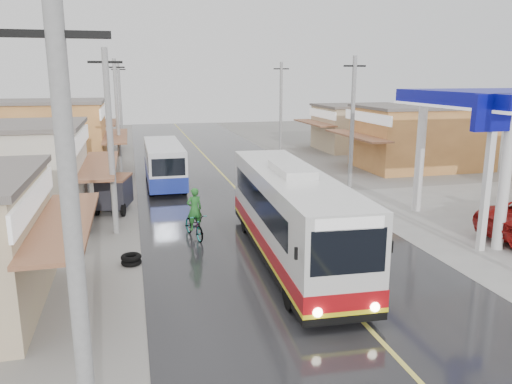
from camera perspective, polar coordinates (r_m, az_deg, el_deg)
ground at (r=16.08m, az=10.00°, el=-12.33°), size 120.00×120.00×0.00m
road at (r=29.64m, az=-1.77°, el=-0.17°), size 12.00×90.00×0.02m
centre_line at (r=29.64m, az=-1.78°, el=-0.15°), size 0.15×90.00×0.01m
shopfronts_left at (r=32.67m, az=-25.88°, el=-0.27°), size 11.00×44.00×5.20m
shopfronts_right at (r=33.57m, az=25.32°, el=0.12°), size 11.00×44.00×4.80m
utility_poles_left at (r=29.99m, az=-15.37°, el=-0.51°), size 1.60×50.00×8.00m
utility_poles_right at (r=31.84m, az=10.63°, el=0.52°), size 1.60×36.00×8.00m
coach_bus at (r=18.80m, az=3.95°, el=-2.62°), size 3.16×11.76×3.64m
second_bus at (r=32.05m, az=-10.48°, el=3.25°), size 2.19×8.09×2.68m
cyclist at (r=21.63m, az=-7.07°, el=-3.36°), size 1.17×2.21×2.26m
tricycle_near at (r=26.58m, az=-15.92°, el=0.05°), size 2.04×2.68×1.84m
tricycle_far at (r=23.96m, az=-20.78°, el=-2.09°), size 1.99×2.25×1.59m
tyre_stack at (r=19.27m, az=-14.07°, el=-7.49°), size 0.76×0.76×0.39m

